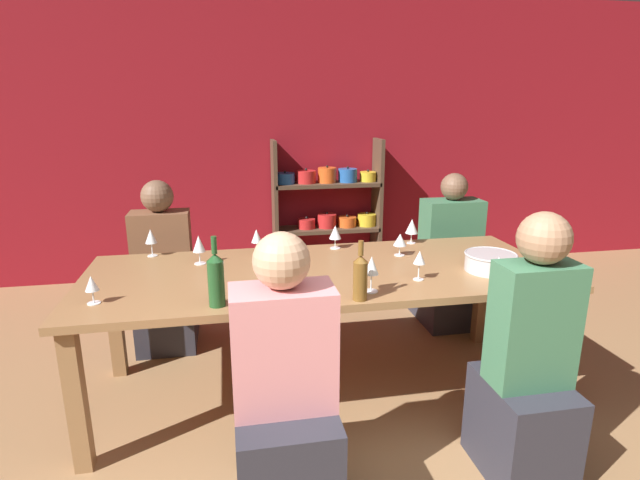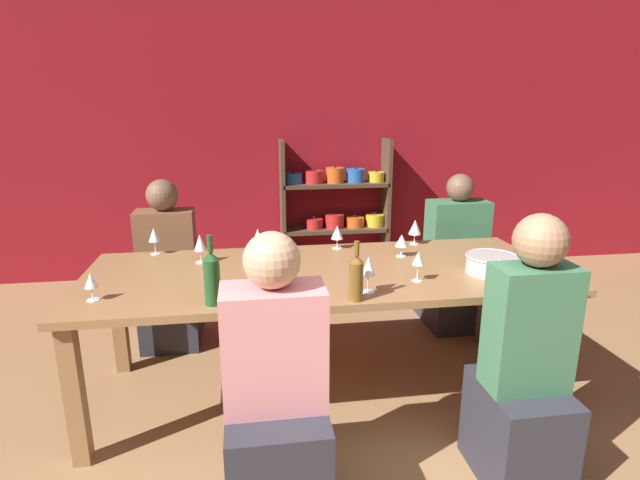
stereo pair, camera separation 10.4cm
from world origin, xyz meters
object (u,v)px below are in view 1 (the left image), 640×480
(wine_glass_white_a, at_px, (372,267))
(wine_glass_red_e, at_px, (335,233))
(wine_glass_empty_b, at_px, (151,237))
(wine_glass_red_f, at_px, (275,252))
(wine_glass_red_b, at_px, (92,285))
(dining_table, at_px, (323,283))
(wine_glass_red_a, at_px, (199,245))
(wine_glass_white_b, at_px, (257,237))
(person_near_b, at_px, (527,380))
(shelf_unit, at_px, (328,220))
(wine_glass_red_d, at_px, (419,259))
(wine_bottle_dark, at_px, (360,277))
(wine_glass_red_c, at_px, (400,240))
(wine_glass_empty_d, at_px, (276,258))
(wine_glass_empty_c, at_px, (412,227))
(wine_bottle_green, at_px, (216,279))
(person_near_a, at_px, (285,414))
(person_far_a, at_px, (165,286))
(wine_glass_empty_a, at_px, (498,265))
(mixing_bowl, at_px, (490,261))
(person_far_b, at_px, (448,269))

(wine_glass_white_a, height_order, wine_glass_red_e, wine_glass_white_a)
(wine_glass_empty_b, distance_m, wine_glass_red_f, 0.83)
(wine_glass_red_b, bearing_deg, dining_table, 13.39)
(wine_glass_red_a, distance_m, wine_glass_white_b, 0.35)
(person_near_b, bearing_deg, shelf_unit, 96.00)
(wine_glass_red_d, relative_size, wine_glass_red_e, 1.05)
(wine_bottle_dark, relative_size, wine_glass_white_a, 1.59)
(dining_table, xyz_separation_m, wine_glass_red_c, (0.52, 0.19, 0.17))
(wine_glass_empty_b, distance_m, wine_glass_empty_d, 0.89)
(person_near_b, bearing_deg, wine_glass_red_f, 139.75)
(wine_glass_red_b, height_order, person_near_b, person_near_b)
(wine_glass_red_b, bearing_deg, wine_glass_empty_c, 21.21)
(wine_glass_empty_c, height_order, wine_glass_red_c, wine_glass_empty_c)
(wine_glass_empty_b, xyz_separation_m, wine_glass_empty_c, (1.68, -0.02, -0.01))
(wine_glass_white_a, distance_m, person_near_b, 0.87)
(wine_glass_red_b, bearing_deg, wine_glass_red_e, 27.63)
(wine_bottle_green, distance_m, person_near_a, 0.68)
(wine_glass_red_e, bearing_deg, wine_glass_red_f, -139.50)
(person_far_a, bearing_deg, wine_bottle_green, 107.53)
(wine_glass_white_a, distance_m, wine_glass_red_f, 0.61)
(dining_table, bearing_deg, person_near_a, -111.15)
(wine_glass_red_c, height_order, wine_glass_red_d, wine_glass_red_d)
(wine_glass_empty_b, xyz_separation_m, wine_glass_empty_d, (0.72, -0.52, -0.02))
(wine_glass_empty_a, xyz_separation_m, wine_glass_empty_b, (-1.84, 0.85, 0.02))
(wine_glass_white_a, bearing_deg, mixing_bowl, 14.00)
(wine_glass_red_e, bearing_deg, person_far_a, 159.64)
(wine_bottle_dark, xyz_separation_m, wine_glass_red_c, (0.43, 0.65, -0.02))
(shelf_unit, xyz_separation_m, wine_glass_empty_c, (0.23, -1.67, 0.33))
(wine_glass_red_a, relative_size, person_far_b, 0.15)
(wine_glass_empty_a, bearing_deg, wine_bottle_dark, -174.50)
(wine_bottle_green, distance_m, person_far_b, 2.20)
(shelf_unit, distance_m, wine_glass_white_b, 1.98)
(wine_bottle_green, relative_size, person_near_a, 0.27)
(wine_glass_empty_b, height_order, wine_glass_red_e, wine_glass_empty_b)
(person_far_b, bearing_deg, wine_bottle_green, 35.41)
(wine_glass_red_a, bearing_deg, person_near_b, -36.49)
(wine_glass_empty_d, xyz_separation_m, person_far_b, (1.44, 0.90, -0.45))
(wine_glass_red_c, height_order, person_near_b, person_near_b)
(wine_glass_empty_b, xyz_separation_m, wine_glass_red_c, (1.51, -0.27, -0.03))
(wine_glass_red_d, relative_size, person_near_a, 0.13)
(wine_glass_red_e, relative_size, wine_glass_white_b, 0.90)
(shelf_unit, height_order, person_near_b, shelf_unit)
(shelf_unit, xyz_separation_m, person_near_a, (-0.79, -2.96, -0.10))
(wine_bottle_dark, distance_m, wine_glass_empty_d, 0.54)
(person_near_b, bearing_deg, wine_glass_red_b, 163.86)
(shelf_unit, relative_size, person_far_a, 1.14)
(person_near_a, distance_m, person_far_b, 2.25)
(wine_glass_white_b, distance_m, person_far_b, 1.67)
(wine_glass_red_c, distance_m, wine_glass_red_d, 0.44)
(wine_glass_empty_a, xyz_separation_m, wine_glass_red_d, (-0.38, 0.14, 0.01))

